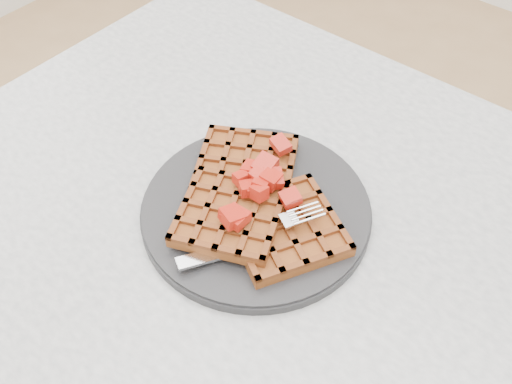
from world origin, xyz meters
TOP-DOWN VIEW (x-y plane):
  - table at (0.00, 0.00)m, footprint 1.20×0.80m
  - plate at (-0.16, 0.03)m, footprint 0.27×0.27m
  - waffles at (-0.16, 0.02)m, footprint 0.25×0.23m
  - strawberry_pile at (-0.16, 0.03)m, footprint 0.15×0.15m
  - fork at (-0.12, -0.01)m, footprint 0.11×0.17m

SIDE VIEW (x-z plane):
  - table at x=0.00m, z-range 0.26..1.01m
  - plate at x=-0.16m, z-range 0.75..0.77m
  - fork at x=-0.12m, z-range 0.77..0.78m
  - waffles at x=-0.16m, z-range 0.76..0.79m
  - strawberry_pile at x=-0.16m, z-range 0.79..0.82m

